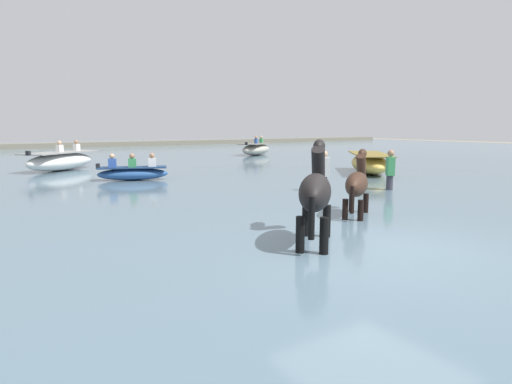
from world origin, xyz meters
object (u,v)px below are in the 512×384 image
Objects in this scene: person_spectator_far at (390,176)px; person_wading_close at (324,177)px; horse_trailing_black at (315,195)px; boat_far_inshore at (133,173)px; boat_near_port at (370,163)px; horse_lead_dark_bay at (357,186)px; boat_distant_west at (256,149)px; boat_mid_outer at (61,161)px.

person_spectator_far is 2.04m from person_wading_close.
boat_far_inshore is at bearing 89.40° from horse_trailing_black.
person_wading_close is (-4.94, -2.73, 0.03)m from boat_near_port.
boat_far_inshore is 1.55× the size of person_wading_close.
horse_trailing_black is 1.28× the size of person_wading_close.
horse_lead_dark_bay is at bearing -120.35° from person_wading_close.
horse_lead_dark_bay is 19.57m from boat_distant_west.
boat_near_port is at bearing -100.78° from boat_distant_west.
boat_far_inshore is (1.51, -5.05, -0.14)m from boat_mid_outer.
horse_lead_dark_bay is 1.12× the size of person_wading_close.
boat_mid_outer is at bearing 142.12° from boat_near_port.
boat_mid_outer is 1.45× the size of boat_far_inshore.
horse_trailing_black is 0.58× the size of boat_distant_west.
horse_trailing_black is at bearing -90.60° from boat_far_inshore.
boat_near_port is (6.66, 5.66, -0.24)m from horse_lead_dark_bay.
person_wading_close is (3.90, 4.11, -0.37)m from horse_trailing_black.
person_spectator_far is at bearing 29.55° from horse_trailing_black.
horse_trailing_black is 11.19m from boat_near_port.
boat_distant_west is (8.89, 17.43, -0.25)m from horse_lead_dark_bay.
boat_distant_west reaches higher than boat_far_inshore.
boat_mid_outer reaches higher than boat_distant_west.
horse_trailing_black reaches higher than boat_far_inshore.
person_wading_close is (3.80, -5.66, 0.16)m from boat_far_inshore.
horse_lead_dark_bay reaches higher than boat_mid_outer.
boat_mid_outer is (-3.60, 13.64, -0.23)m from horse_lead_dark_bay.
horse_trailing_black is 14.89m from boat_mid_outer.
boat_far_inshore is at bearing 130.98° from person_spectator_far.
boat_distant_west reaches higher than person_spectator_far.
horse_trailing_black is 0.53× the size of boat_near_port.
horse_lead_dark_bay is 3.40m from person_wading_close.
horse_trailing_black is at bearing -84.57° from boat_mid_outer.
horse_lead_dark_bay is 0.87× the size of horse_trailing_black.
horse_trailing_black reaches higher than person_spectator_far.
boat_near_port is 2.42× the size of person_spectator_far.
boat_distant_west is 2.21× the size of person_spectator_far.
person_wading_close is (5.31, -10.71, 0.03)m from boat_mid_outer.
horse_lead_dark_bay is 0.50× the size of boat_distant_west.
boat_distant_west is 14.10m from boat_far_inshore.
boat_distant_west is 2.21× the size of person_wading_close.
horse_trailing_black is at bearing -120.78° from boat_distant_west.
boat_near_port is (8.84, 6.84, -0.40)m from horse_trailing_black.
boat_near_port is (8.74, -2.92, 0.13)m from boat_far_inshore.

